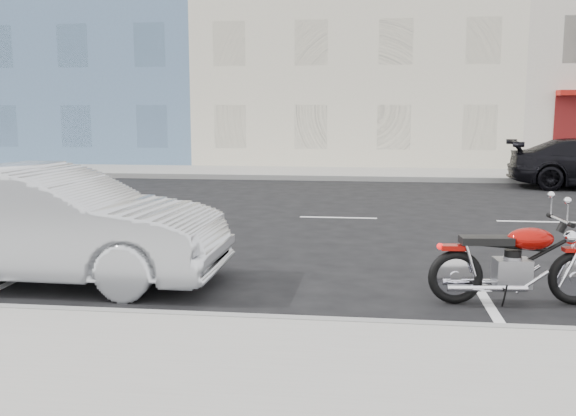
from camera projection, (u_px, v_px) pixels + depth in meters
The scene contains 7 objects.
ground at pixel (436, 220), 13.09m from camera, with size 120.00×120.00×0.00m, color black.
sidewalk_far at pixel (263, 172), 22.22m from camera, with size 80.00×3.40×0.15m, color gray.
curb_near at pixel (26, 313), 6.82m from camera, with size 80.00×0.12×0.16m, color gray.
curb_far at pixel (255, 177), 20.56m from camera, with size 80.00×0.12×0.16m, color gray.
bldg_blue at pixel (98, 17), 29.80m from camera, with size 12.00×12.00×13.00m, color slate.
bldg_cream at pixel (357, 29), 28.45m from camera, with size 12.00×12.00×11.50m, color beige.
sedan_silver at pixel (47, 225), 8.27m from camera, with size 1.61×4.61×1.52m, color #B0B3B8.
Camera 1 is at (-1.42, -13.18, 2.23)m, focal length 40.00 mm.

